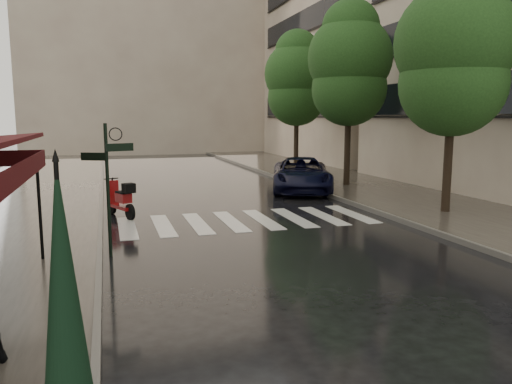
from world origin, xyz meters
TOP-DOWN VIEW (x-y plane):
  - ground at (0.00, 0.00)m, footprint 120.00×120.00m
  - sidewalk_near at (-4.50, 12.00)m, footprint 6.00×60.00m
  - sidewalk_far at (10.25, 12.00)m, footprint 5.50×60.00m
  - curb_near at (-1.45, 12.00)m, footprint 0.12×60.00m
  - curb_far at (7.45, 12.00)m, footprint 0.12×60.00m
  - crosswalk at (2.98, 6.00)m, footprint 7.85×3.20m
  - signpost at (-1.19, 3.00)m, footprint 1.17×0.29m
  - haussmann_far at (16.50, 26.00)m, footprint 8.00×16.00m
  - backdrop_building at (3.00, 38.00)m, footprint 22.00×6.00m
  - tree_near at (9.60, 5.00)m, footprint 3.80×3.80m
  - tree_mid at (9.50, 12.00)m, footprint 3.80×3.80m
  - tree_far at (9.70, 19.00)m, footprint 3.80×3.80m
  - scooter at (-0.80, 7.68)m, footprint 0.97×1.75m
  - parked_car at (7.00, 11.43)m, footprint 4.06×5.82m
  - parasol_front at (-1.65, -4.04)m, footprint 0.50×0.50m

SIDE VIEW (x-z plane):
  - ground at x=0.00m, z-range 0.00..0.00m
  - crosswalk at x=2.98m, z-range 0.00..0.01m
  - sidewalk_near at x=-4.50m, z-range 0.00..0.12m
  - sidewalk_far at x=10.25m, z-range 0.00..0.12m
  - curb_near at x=-1.45m, z-range -0.01..0.15m
  - curb_far at x=7.45m, z-range -0.01..0.15m
  - scooter at x=-0.80m, z-range -0.04..1.18m
  - parked_car at x=7.00m, z-range 0.00..1.48m
  - parasol_front at x=-1.65m, z-range 0.22..3.00m
  - signpost at x=-1.19m, z-range 0.28..3.38m
  - tree_near at x=9.60m, z-range 1.33..9.31m
  - tree_far at x=9.70m, z-range 1.37..9.54m
  - tree_mid at x=9.50m, z-range 1.42..9.76m
  - haussmann_far at x=16.50m, z-range 0.00..18.50m
  - backdrop_building at x=3.00m, z-range 0.00..20.00m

